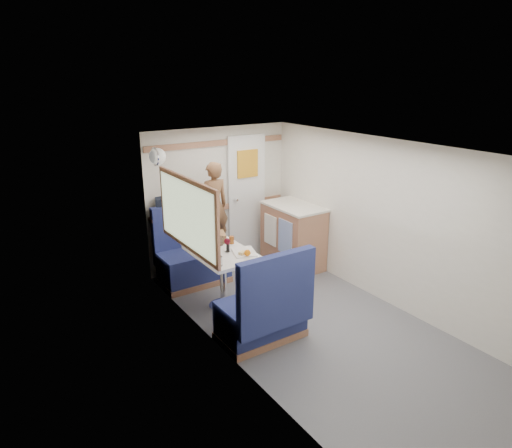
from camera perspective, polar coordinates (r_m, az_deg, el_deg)
floor at (r=5.26m, az=7.87°, el=-12.73°), size 4.50×4.50×0.00m
ceiling at (r=4.56m, az=8.97°, el=9.32°), size 4.50×4.50×0.00m
wall_back at (r=6.58m, az=-4.64°, el=3.35°), size 2.20×0.02×2.00m
wall_left at (r=4.22m, az=-2.97°, el=-5.45°), size 0.02×4.50×2.00m
wall_right at (r=5.58m, az=16.91°, el=-0.20°), size 0.02×4.50×2.00m
oak_trim_low at (r=6.61m, az=-4.52°, el=2.05°), size 2.15×0.02×0.08m
oak_trim_high at (r=6.41m, az=-4.73°, el=10.06°), size 2.15×0.02×0.08m
side_window at (r=4.98m, az=-8.66°, el=1.20°), size 0.04×1.30×0.72m
rear_door at (r=6.78m, az=-1.17°, el=3.61°), size 0.62×0.12×1.86m
dinette_table at (r=5.39m, az=-4.16°, el=-5.00°), size 0.62×0.92×0.72m
bench_far at (r=6.21m, az=-8.02°, el=-4.56°), size 0.90×0.59×1.05m
bench_near at (r=4.85m, az=1.02°, el=-11.30°), size 0.90×0.59×1.05m
ledge at (r=6.23m, az=-9.28°, el=1.14°), size 0.90×0.14×0.04m
dome_light at (r=5.64m, az=-12.23°, el=8.26°), size 0.20×0.20×0.20m
galley_counter at (r=6.61m, az=4.65°, el=-1.43°), size 0.57×0.92×0.92m
person at (r=6.02m, az=-5.33°, el=2.26°), size 0.43×0.29×1.17m
duffel_bag at (r=6.16m, az=-10.05°, el=2.28°), size 0.56×0.40×0.25m
tray at (r=5.29m, az=-1.51°, el=-3.52°), size 0.34×0.39×0.02m
orange_fruit at (r=5.14m, az=-1.08°, el=-3.63°), size 0.07×0.07×0.07m
cheese_block at (r=5.20m, az=-1.67°, el=-3.61°), size 0.10×0.08×0.03m
wine_glass at (r=5.28m, az=-3.62°, el=-2.25°), size 0.08×0.08×0.17m
tumbler_left at (r=4.94m, az=-4.59°, el=-4.65°), size 0.07×0.07×0.11m
tumbler_mid at (r=5.58m, az=-6.38°, el=-1.94°), size 0.07×0.07×0.11m
tumbler_right at (r=5.52m, az=-4.46°, el=-2.12°), size 0.07×0.07×0.11m
beer_glass at (r=5.56m, az=-3.07°, el=-2.00°), size 0.06×0.06×0.09m
pepper_grinder at (r=5.31m, az=-3.53°, el=-2.94°), size 0.04×0.04×0.10m
salt_grinder at (r=5.31m, az=-4.81°, el=-3.05°), size 0.04×0.04×0.09m
bread_loaf at (r=5.66m, az=-4.60°, el=-1.62°), size 0.21×0.28×0.10m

